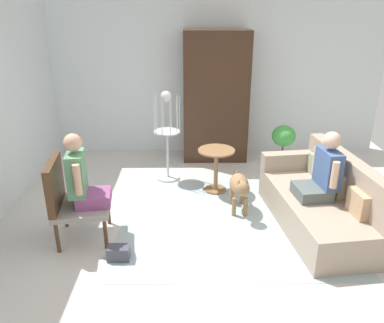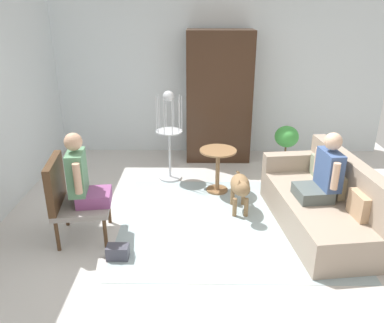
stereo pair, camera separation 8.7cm
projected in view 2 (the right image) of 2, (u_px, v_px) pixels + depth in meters
ground_plane at (218, 226)px, 4.81m from camera, size 6.61×6.61×0.00m
back_wall at (213, 78)px, 6.84m from camera, size 6.11×0.12×2.70m
area_rug at (231, 222)px, 4.90m from camera, size 2.77×2.38×0.01m
couch at (322, 204)px, 4.71m from camera, size 1.10×2.00×0.89m
armchair at (69, 195)px, 4.40m from camera, size 0.70×0.71×0.98m
person_on_couch at (324, 174)px, 4.51m from camera, size 0.50×0.55×0.81m
person_on_armchair at (82, 176)px, 4.33m from camera, size 0.48×0.51×0.85m
round_end_table at (218, 164)px, 5.56m from camera, size 0.53×0.53×0.65m
dog at (240, 187)px, 5.00m from camera, size 0.25×0.77×0.58m
bird_cage_stand at (169, 136)px, 5.87m from camera, size 0.40×0.40×1.39m
potted_plant at (286, 144)px, 6.22m from camera, size 0.38×0.38×0.77m
armoire_cabinet at (219, 97)px, 6.56m from camera, size 1.09×0.56×2.19m
handbag at (118, 252)px, 4.18m from camera, size 0.24×0.15×0.16m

